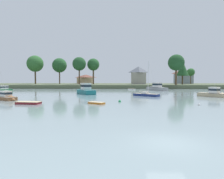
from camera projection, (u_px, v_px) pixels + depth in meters
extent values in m
plane|color=gray|center=(169.00, 143.00, 12.38)|extent=(448.95, 448.95, 0.00)
cube|color=#4C563D|center=(123.00, 85.00, 109.72)|extent=(202.03, 47.88, 1.61)
cube|color=gray|center=(157.00, 90.00, 72.54)|extent=(6.85, 8.68, 1.84)
cone|color=gray|center=(149.00, 89.00, 76.23)|extent=(3.30, 3.31, 2.38)
cube|color=black|center=(157.00, 87.00, 72.49)|extent=(7.03, 8.89, 0.05)
cube|color=silver|center=(157.00, 85.00, 72.33)|extent=(3.26, 3.45, 1.72)
cube|color=#19232D|center=(157.00, 84.00, 72.32)|extent=(3.32, 3.52, 0.62)
cube|color=beige|center=(157.00, 82.00, 72.28)|extent=(3.72, 3.91, 0.06)
cylinder|color=silver|center=(157.00, 81.00, 72.26)|extent=(0.03, 0.03, 1.07)
cube|color=#196B70|center=(86.00, 93.00, 54.67)|extent=(6.31, 8.73, 1.87)
cone|color=#196B70|center=(81.00, 92.00, 58.46)|extent=(3.23, 3.22, 2.40)
cube|color=silver|center=(86.00, 90.00, 54.63)|extent=(6.48, 8.93, 0.05)
cube|color=silver|center=(86.00, 86.00, 54.52)|extent=(3.17, 3.42, 1.71)
cube|color=#19232D|center=(86.00, 86.00, 54.51)|extent=(3.23, 3.48, 0.62)
cube|color=beige|center=(86.00, 83.00, 54.48)|extent=(3.62, 3.86, 0.06)
cylinder|color=silver|center=(86.00, 81.00, 54.45)|extent=(0.03, 0.03, 1.26)
cube|color=tan|center=(212.00, 96.00, 45.91)|extent=(5.46, 6.05, 1.29)
cube|color=black|center=(212.00, 93.00, 45.88)|extent=(5.60, 6.20, 0.05)
cube|color=silver|center=(214.00, 90.00, 45.44)|extent=(2.46, 2.49, 1.34)
cube|color=#19232D|center=(214.00, 90.00, 45.43)|extent=(2.51, 2.54, 0.48)
cube|color=beige|center=(214.00, 87.00, 45.40)|extent=(2.81, 2.84, 0.06)
cylinder|color=silver|center=(214.00, 85.00, 45.38)|extent=(0.03, 0.03, 0.92)
cube|color=#236B3D|center=(2.00, 91.00, 65.18)|extent=(4.90, 6.32, 1.30)
cone|color=#236B3D|center=(11.00, 91.00, 67.77)|extent=(2.46, 2.42, 1.84)
cube|color=silver|center=(2.00, 89.00, 65.15)|extent=(5.03, 6.47, 0.05)
cube|color=silver|center=(3.00, 87.00, 65.56)|extent=(2.71, 3.02, 1.09)
cube|color=#19232D|center=(3.00, 87.00, 65.56)|extent=(2.76, 3.08, 0.39)
cube|color=beige|center=(3.00, 86.00, 65.53)|extent=(3.09, 3.42, 0.06)
cylinder|color=silver|center=(3.00, 84.00, 65.51)|extent=(0.03, 0.03, 0.77)
cube|color=orange|center=(96.00, 103.00, 32.30)|extent=(2.89, 2.40, 0.39)
cube|color=#C6B289|center=(96.00, 102.00, 32.29)|extent=(3.03, 2.53, 0.05)
cube|color=tan|center=(96.00, 102.00, 32.29)|extent=(0.59, 0.87, 0.03)
cube|color=brown|center=(5.00, 99.00, 38.48)|extent=(5.64, 4.50, 1.07)
cone|color=brown|center=(13.00, 100.00, 36.92)|extent=(2.18, 2.21, 1.63)
cube|color=silver|center=(5.00, 97.00, 38.45)|extent=(5.77, 4.63, 0.05)
cube|color=silver|center=(6.00, 94.00, 38.29)|extent=(2.57, 2.36, 1.01)
cube|color=#19232D|center=(6.00, 93.00, 38.29)|extent=(2.62, 2.41, 0.36)
cube|color=beige|center=(6.00, 91.00, 38.27)|extent=(2.91, 2.70, 0.06)
cylinder|color=silver|center=(5.00, 88.00, 38.24)|extent=(0.03, 0.03, 0.99)
cylinder|color=#999999|center=(3.00, 78.00, 49.36)|extent=(1.43, 2.06, 7.20)
cube|color=maroon|center=(29.00, 103.00, 32.00)|extent=(3.89, 2.09, 0.53)
cube|color=#C6B289|center=(29.00, 102.00, 31.99)|extent=(4.06, 2.24, 0.05)
cube|color=tan|center=(29.00, 102.00, 31.99)|extent=(0.27, 1.40, 0.03)
cube|color=white|center=(132.00, 89.00, 79.32)|extent=(2.87, 2.92, 0.55)
cube|color=brown|center=(132.00, 89.00, 79.31)|extent=(3.02, 3.08, 0.05)
cube|color=tan|center=(132.00, 89.00, 79.31)|extent=(0.87, 0.84, 0.03)
cube|color=navy|center=(146.00, 96.00, 47.54)|extent=(5.97, 5.29, 0.93)
cube|color=#CCB78E|center=(146.00, 94.00, 47.52)|extent=(5.55, 4.90, 0.04)
cube|color=silver|center=(145.00, 93.00, 47.72)|extent=(1.74, 1.69, 0.38)
cylinder|color=silver|center=(148.00, 78.00, 47.00)|extent=(0.13, 0.13, 7.60)
cylinder|color=silver|center=(143.00, 91.00, 48.00)|extent=(2.04, 1.69, 0.10)
cylinder|color=silver|center=(143.00, 91.00, 47.99)|extent=(1.87, 1.56, 0.14)
cylinder|color=#999999|center=(153.00, 78.00, 46.17)|extent=(2.00, 1.64, 7.55)
sphere|color=white|center=(199.00, 105.00, 30.35)|extent=(0.38, 0.38, 0.38)
torus|color=#333338|center=(199.00, 103.00, 30.34)|extent=(0.12, 0.12, 0.02)
sphere|color=red|center=(8.00, 93.00, 57.96)|extent=(0.42, 0.42, 0.42)
torus|color=#333338|center=(8.00, 92.00, 57.94)|extent=(0.12, 0.12, 0.02)
sphere|color=#1E8C47|center=(120.00, 101.00, 35.23)|extent=(0.47, 0.47, 0.47)
torus|color=#333338|center=(120.00, 100.00, 35.21)|extent=(0.12, 0.12, 0.02)
cylinder|color=brown|center=(93.00, 76.00, 101.55)|extent=(0.73, 0.73, 8.56)
sphere|color=#235128|center=(93.00, 65.00, 101.27)|extent=(6.12, 6.12, 6.12)
cylinder|color=brown|center=(191.00, 79.00, 106.87)|extent=(0.43, 0.43, 5.41)
sphere|color=#2D602D|center=(191.00, 72.00, 106.70)|extent=(4.08, 4.08, 4.08)
cylinder|color=brown|center=(60.00, 76.00, 110.81)|extent=(0.65, 0.65, 8.42)
sphere|color=#235128|center=(59.00, 65.00, 110.51)|extent=(7.92, 7.92, 7.92)
cylinder|color=brown|center=(79.00, 76.00, 96.45)|extent=(0.60, 0.60, 8.41)
sphere|color=#1E4723|center=(79.00, 64.00, 96.18)|extent=(6.48, 6.48, 6.48)
cylinder|color=brown|center=(176.00, 76.00, 88.29)|extent=(0.84, 0.84, 8.22)
sphere|color=#1E4723|center=(176.00, 63.00, 88.02)|extent=(7.09, 7.09, 7.09)
cylinder|color=brown|center=(35.00, 76.00, 107.19)|extent=(0.78, 0.78, 8.88)
sphere|color=#2D602D|center=(35.00, 64.00, 106.88)|extent=(8.67, 8.67, 8.67)
cylinder|color=brown|center=(182.00, 77.00, 96.34)|extent=(0.69, 0.69, 6.97)
cone|color=#235128|center=(183.00, 68.00, 96.13)|extent=(5.82, 5.82, 7.11)
cube|color=tan|center=(86.00, 81.00, 115.57)|extent=(8.36, 9.41, 3.56)
pyramid|color=brown|center=(86.00, 76.00, 115.44)|extent=(9.03, 10.16, 1.71)
cube|color=gray|center=(183.00, 79.00, 119.85)|extent=(9.53, 7.61, 5.91)
pyramid|color=brown|center=(183.00, 71.00, 119.64)|extent=(10.29, 8.22, 2.79)
cube|color=#9E998E|center=(138.00, 78.00, 103.70)|extent=(7.03, 6.99, 5.96)
pyramid|color=#565B66|center=(138.00, 70.00, 103.48)|extent=(7.60, 7.55, 3.15)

